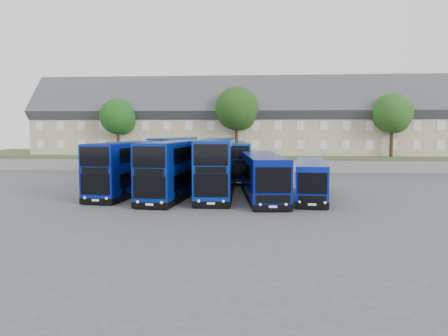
# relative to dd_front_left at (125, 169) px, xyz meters

# --- Properties ---
(ground) EXTENTS (120.00, 120.00, 0.00)m
(ground) POSITION_rel_dd_front_left_xyz_m (6.23, -3.03, -2.16)
(ground) COLOR #47474C
(ground) RESTS_ON ground
(retaining_wall) EXTENTS (70.00, 0.40, 1.50)m
(retaining_wall) POSITION_rel_dd_front_left_xyz_m (6.23, 20.97, -1.41)
(retaining_wall) COLOR slate
(retaining_wall) RESTS_ON ground
(earth_bank) EXTENTS (80.00, 20.00, 2.00)m
(earth_bank) POSITION_rel_dd_front_left_xyz_m (6.23, 30.97, -1.16)
(earth_bank) COLOR #404F2C
(earth_bank) RESTS_ON ground
(terrace_row) EXTENTS (66.00, 10.40, 11.20)m
(terrace_row) POSITION_rel_dd_front_left_xyz_m (12.23, 26.97, 4.43)
(terrace_row) COLOR tan
(terrace_row) RESTS_ON earth_bank
(dd_front_left) EXTENTS (3.61, 11.27, 4.40)m
(dd_front_left) POSITION_rel_dd_front_left_xyz_m (0.00, 0.00, 0.00)
(dd_front_left) COLOR #07198E
(dd_front_left) RESTS_ON ground
(dd_front_mid) EXTENTS (3.54, 11.51, 4.51)m
(dd_front_mid) POSITION_rel_dd_front_left_xyz_m (4.26, -1.32, 0.05)
(dd_front_mid) COLOR navy
(dd_front_mid) RESTS_ON ground
(dd_front_right) EXTENTS (3.02, 11.79, 4.66)m
(dd_front_right) POSITION_rel_dd_front_left_xyz_m (7.76, -0.37, 0.13)
(dd_front_right) COLOR #072391
(dd_front_right) RESTS_ON ground
(dd_rear_left) EXTENTS (3.68, 11.65, 4.56)m
(dd_rear_left) POSITION_rel_dd_front_left_xyz_m (1.67, 12.97, 0.08)
(dd_rear_left) COLOR navy
(dd_rear_left) RESTS_ON ground
(dd_rear_right) EXTENTS (3.30, 10.46, 4.09)m
(dd_rear_right) POSITION_rel_dd_front_left_xyz_m (8.80, 11.04, -0.16)
(dd_rear_right) COLOR #083997
(dd_rear_right) RESTS_ON ground
(coach_east_a) EXTENTS (4.00, 12.96, 3.49)m
(coach_east_a) POSITION_rel_dd_front_left_xyz_m (11.49, -0.85, -0.45)
(coach_east_a) COLOR navy
(coach_east_a) RESTS_ON ground
(coach_east_b) EXTENTS (3.28, 11.02, 2.97)m
(coach_east_b) POSITION_rel_dd_front_left_xyz_m (15.33, -0.69, -0.71)
(coach_east_b) COLOR #081A95
(coach_east_b) RESTS_ON ground
(tree_west) EXTENTS (4.80, 4.80, 7.65)m
(tree_west) POSITION_rel_dd_front_left_xyz_m (-7.63, 22.07, 4.89)
(tree_west) COLOR #382314
(tree_west) RESTS_ON earth_bank
(tree_mid) EXTENTS (5.76, 5.76, 9.18)m
(tree_mid) POSITION_rel_dd_front_left_xyz_m (8.37, 22.57, 5.90)
(tree_mid) COLOR #382314
(tree_mid) RESTS_ON earth_bank
(tree_east) EXTENTS (5.12, 5.12, 8.16)m
(tree_east) POSITION_rel_dd_front_left_xyz_m (28.37, 22.07, 5.23)
(tree_east) COLOR #382314
(tree_east) RESTS_ON earth_bank
(tree_far) EXTENTS (5.44, 5.44, 8.67)m
(tree_far) POSITION_rel_dd_front_left_xyz_m (34.37, 29.07, 5.56)
(tree_far) COLOR #382314
(tree_far) RESTS_ON earth_bank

